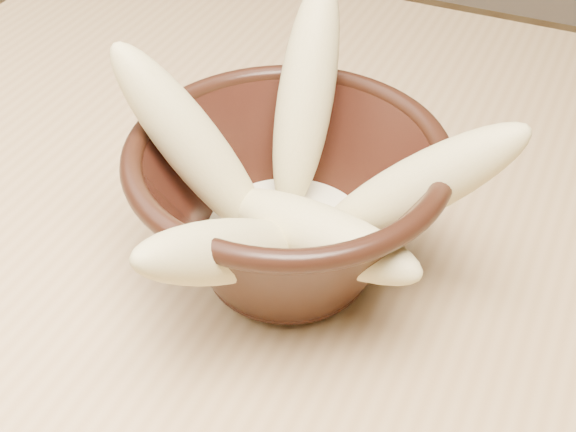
# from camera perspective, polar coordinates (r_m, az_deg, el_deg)

# --- Properties ---
(table) EXTENTS (1.20, 0.80, 0.75)m
(table) POSITION_cam_1_polar(r_m,az_deg,el_deg) (0.58, 15.93, -12.43)
(table) COLOR tan
(table) RESTS_ON ground
(bowl) EXTENTS (0.19, 0.19, 0.11)m
(bowl) POSITION_cam_1_polar(r_m,az_deg,el_deg) (0.49, -0.00, 0.81)
(bowl) COLOR black
(bowl) RESTS_ON table
(milk_puddle) EXTENTS (0.11, 0.11, 0.02)m
(milk_puddle) POSITION_cam_1_polar(r_m,az_deg,el_deg) (0.51, 0.00, -1.46)
(milk_puddle) COLOR #F6F0C6
(milk_puddle) RESTS_ON bowl
(banana_upright) EXTENTS (0.05, 0.12, 0.15)m
(banana_upright) POSITION_cam_1_polar(r_m,az_deg,el_deg) (0.51, 1.28, 8.57)
(banana_upright) COLOR #C7BA76
(banana_upright) RESTS_ON bowl
(banana_left) EXTENTS (0.12, 0.04, 0.14)m
(banana_left) POSITION_cam_1_polar(r_m,az_deg,el_deg) (0.48, -6.84, 5.08)
(banana_left) COLOR #C7BA76
(banana_left) RESTS_ON bowl
(banana_right) EXTENTS (0.14, 0.07, 0.12)m
(banana_right) POSITION_cam_1_polar(r_m,az_deg,el_deg) (0.47, 9.08, 1.99)
(banana_right) COLOR #C7BA76
(banana_right) RESTS_ON bowl
(banana_across) EXTENTS (0.15, 0.07, 0.05)m
(banana_across) POSITION_cam_1_polar(r_m,az_deg,el_deg) (0.46, 2.10, -1.29)
(banana_across) COLOR #C7BA76
(banana_across) RESTS_ON bowl
(banana_front) EXTENTS (0.08, 0.15, 0.11)m
(banana_front) POSITION_cam_1_polar(r_m,az_deg,el_deg) (0.43, -4.14, -2.50)
(banana_front) COLOR #C7BA76
(banana_front) RESTS_ON bowl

